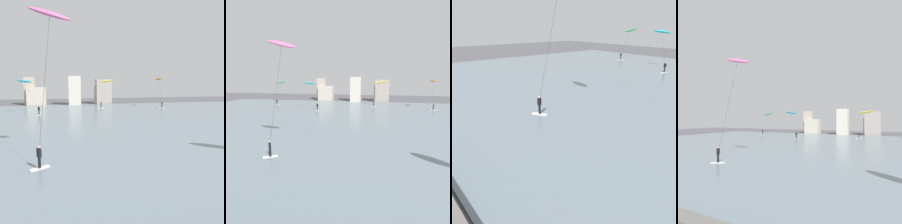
% 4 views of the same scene
% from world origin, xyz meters
% --- Properties ---
extents(water_bay, '(84.00, 52.00, 0.10)m').
position_xyz_m(water_bay, '(0.00, 30.59, 0.05)').
color(water_bay, slate).
rests_on(water_bay, ground).
extents(far_shore_buildings, '(23.15, 5.20, 7.71)m').
position_xyz_m(far_shore_buildings, '(-2.51, 58.45, 3.24)').
color(far_shore_buildings, '#B7A893').
rests_on(far_shore_buildings, ground).
extents(kitesurfer_cyan, '(4.26, 4.23, 6.63)m').
position_xyz_m(kitesurfer_cyan, '(-11.83, 41.34, 5.60)').
color(kitesurfer_cyan, silver).
rests_on(kitesurfer_cyan, water_bay).
extents(kitesurfer_pink, '(3.23, 2.75, 11.44)m').
position_xyz_m(kitesurfer_pink, '(-5.70, 14.83, 9.82)').
color(kitesurfer_pink, silver).
rests_on(kitesurfer_pink, water_bay).
extents(kitesurfer_yellow, '(4.29, 2.42, 6.74)m').
position_xyz_m(kitesurfer_yellow, '(4.66, 48.07, 5.96)').
color(kitesurfer_yellow, silver).
rests_on(kitesurfer_yellow, water_bay).
extents(kitesurfer_green, '(2.25, 4.52, 6.65)m').
position_xyz_m(kitesurfer_green, '(-22.74, 47.51, 5.59)').
color(kitesurfer_green, silver).
rests_on(kitesurfer_green, water_bay).
extents(kitesurfer_orange, '(1.73, 4.37, 7.00)m').
position_xyz_m(kitesurfer_orange, '(17.00, 46.43, 6.37)').
color(kitesurfer_orange, silver).
rests_on(kitesurfer_orange, water_bay).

